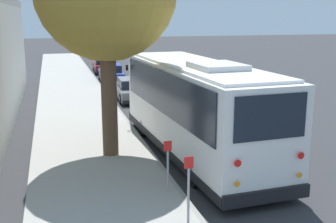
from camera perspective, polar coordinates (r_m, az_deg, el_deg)
ground_plane at (r=16.61m, az=3.75°, el=-4.35°), size 160.00×160.00×0.00m
sidewalk_slab at (r=15.76m, az=-10.63°, el=-5.23°), size 80.00×4.06×0.15m
curb_strip at (r=16.05m, az=-3.13°, el=-4.68°), size 80.00×0.14×0.15m
shuttle_bus at (r=14.89m, az=3.75°, el=1.02°), size 9.93×3.22×3.49m
parked_sedan_gray at (r=25.26m, az=-4.95°, el=3.00°), size 4.55×1.90×1.26m
parked_sedan_blue at (r=31.98m, az=-7.72°, el=5.10°), size 4.42×1.90×1.32m
parked_sedan_maroon at (r=37.71m, az=-8.75°, el=6.21°), size 4.63×1.80×1.27m
sign_post_near at (r=9.93m, az=2.79°, el=-10.47°), size 0.06×0.22×1.64m
sign_post_far at (r=11.55m, az=-0.03°, el=-7.42°), size 0.06×0.22×1.48m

